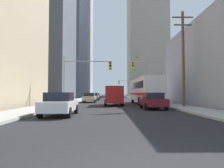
{
  "coord_description": "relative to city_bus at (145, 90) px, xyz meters",
  "views": [
    {
      "loc": [
        -0.42,
        -3.93,
        1.48
      ],
      "look_at": [
        0.0,
        26.91,
        2.84
      ],
      "focal_mm": 32.82,
      "sensor_mm": 36.0,
      "label": 1
    }
  ],
  "objects": [
    {
      "name": "sidewalk_left",
      "position": [
        -11.24,
        26.44,
        -1.85
      ],
      "size": [
        2.95,
        160.0,
        0.15
      ],
      "primitive_type": "cube",
      "color": "#9E9E99",
      "rests_on": "ground"
    },
    {
      "name": "sidewalk_right",
      "position": [
        2.51,
        26.44,
        -1.85
      ],
      "size": [
        2.95,
        160.0,
        0.15
      ],
      "primitive_type": "cube",
      "color": "#9E9E99",
      "rests_on": "ground"
    },
    {
      "name": "city_bus",
      "position": [
        0.0,
        0.0,
        0.0
      ],
      "size": [
        2.9,
        11.58,
        3.4
      ],
      "color": "silver",
      "rests_on": "ground"
    },
    {
      "name": "cargo_van_red",
      "position": [
        -4.25,
        -2.99,
        -0.64
      ],
      "size": [
        2.16,
        5.25,
        2.26
      ],
      "color": "maroon",
      "rests_on": "ground"
    },
    {
      "name": "sedan_white",
      "position": [
        -8.03,
        -13.95,
        -1.16
      ],
      "size": [
        1.95,
        4.22,
        1.52
      ],
      "color": "white",
      "rests_on": "ground"
    },
    {
      "name": "sedan_maroon",
      "position": [
        -0.77,
        -8.68,
        -1.16
      ],
      "size": [
        1.95,
        4.26,
        1.52
      ],
      "color": "maroon",
      "rests_on": "ground"
    },
    {
      "name": "sedan_beige",
      "position": [
        -7.87,
        4.89,
        -1.16
      ],
      "size": [
        1.95,
        4.24,
        1.52
      ],
      "color": "#C6B793",
      "rests_on": "ground"
    },
    {
      "name": "sedan_grey",
      "position": [
        -7.92,
        14.97,
        -1.16
      ],
      "size": [
        1.96,
        4.27,
        1.52
      ],
      "color": "slate",
      "rests_on": "ground"
    },
    {
      "name": "sedan_black",
      "position": [
        -7.99,
        22.61,
        -1.16
      ],
      "size": [
        1.95,
        4.23,
        1.52
      ],
      "color": "black",
      "rests_on": "ground"
    },
    {
      "name": "traffic_signal_near_left",
      "position": [
        -7.73,
        -2.31,
        2.21
      ],
      "size": [
        5.97,
        0.44,
        6.0
      ],
      "color": "gray",
      "rests_on": "ground"
    },
    {
      "name": "traffic_signal_near_right",
      "position": [
        0.03,
        -2.32,
        2.11
      ],
      "size": [
        3.78,
        0.44,
        6.0
      ],
      "color": "gray",
      "rests_on": "ground"
    },
    {
      "name": "traffic_signal_far_right",
      "position": [
        0.12,
        37.47,
        2.1
      ],
      "size": [
        3.59,
        0.44,
        6.0
      ],
      "color": "gray",
      "rests_on": "ground"
    },
    {
      "name": "utility_pole_right",
      "position": [
        2.81,
        -6.78,
        3.3
      ],
      "size": [
        2.2,
        0.28,
        9.91
      ],
      "color": "brown",
      "rests_on": "ground"
    },
    {
      "name": "street_lamp_right",
      "position": [
        1.33,
        4.65,
        2.62
      ],
      "size": [
        2.52,
        0.32,
        7.5
      ],
      "color": "gray",
      "rests_on": "ground"
    },
    {
      "name": "building_left_mid_office",
      "position": [
        -26.39,
        23.36,
        14.02
      ],
      "size": [
        24.78,
        21.56,
        31.9
      ],
      "primitive_type": "cube",
      "color": "#4C515B",
      "rests_on": "ground"
    },
    {
      "name": "building_left_far_tower",
      "position": [
        -23.07,
        67.21,
        27.27
      ],
      "size": [
        19.4,
        24.92,
        58.39
      ],
      "primitive_type": "cube",
      "color": "#93939E",
      "rests_on": "ground"
    },
    {
      "name": "building_right_far_highrise",
      "position": [
        12.92,
        68.67,
        34.55
      ],
      "size": [
        16.72,
        20.96,
        72.96
      ],
      "primitive_type": "cube",
      "color": "#B7A893",
      "rests_on": "ground"
    }
  ]
}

